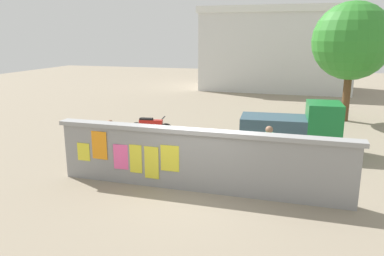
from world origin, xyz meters
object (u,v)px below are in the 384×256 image
(bicycle_near, at_px, (220,161))
(person_bystander, at_px, (111,139))
(person_walking, at_px, (268,147))
(motorcycle, at_px, (150,126))
(tree_roadside, at_px, (352,41))
(auto_rickshaw_truck, at_px, (295,127))

(bicycle_near, xyz_separation_m, person_bystander, (-3.47, -0.70, 0.62))
(bicycle_near, distance_m, person_walking, 1.61)
(motorcycle, relative_size, bicycle_near, 1.11)
(bicycle_near, distance_m, tree_roadside, 10.66)
(bicycle_near, bearing_deg, motorcycle, 138.89)
(person_walking, bearing_deg, bicycle_near, 175.85)
(bicycle_near, xyz_separation_m, person_walking, (1.48, -0.11, 0.62))
(auto_rickshaw_truck, distance_m, motorcycle, 5.98)
(motorcycle, distance_m, person_walking, 6.30)
(motorcycle, relative_size, person_walking, 1.17)
(bicycle_near, bearing_deg, auto_rickshaw_truck, 54.83)
(bicycle_near, height_order, person_bystander, person_bystander)
(auto_rickshaw_truck, distance_m, person_bystander, 6.79)
(auto_rickshaw_truck, xyz_separation_m, motorcycle, (-5.96, 0.23, -0.44))
(person_bystander, bearing_deg, bicycle_near, 11.37)
(motorcycle, bearing_deg, bicycle_near, -41.11)
(motorcycle, bearing_deg, person_walking, -32.94)
(person_bystander, bearing_deg, motorcycle, 94.52)
(bicycle_near, distance_m, person_bystander, 3.60)
(tree_roadside, bearing_deg, auto_rickshaw_truck, -111.35)
(auto_rickshaw_truck, relative_size, motorcycle, 1.95)
(bicycle_near, bearing_deg, tree_roadside, 63.51)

